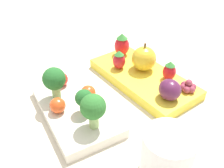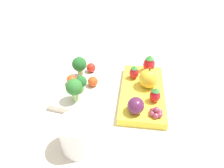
# 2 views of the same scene
# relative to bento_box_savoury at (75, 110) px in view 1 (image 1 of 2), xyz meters

# --- Properties ---
(ground_plane) EXTENTS (4.00, 4.00, 0.00)m
(ground_plane) POSITION_rel_bento_box_savoury_xyz_m (0.01, -0.08, -0.01)
(ground_plane) COLOR beige
(bento_box_savoury) EXTENTS (0.19, 0.11, 0.02)m
(bento_box_savoury) POSITION_rel_bento_box_savoury_xyz_m (0.00, 0.00, 0.00)
(bento_box_savoury) COLOR silver
(bento_box_savoury) RESTS_ON ground_plane
(bento_box_fruit) EXTENTS (0.23, 0.13, 0.02)m
(bento_box_fruit) POSITION_rel_bento_box_savoury_xyz_m (0.01, -0.16, 0.00)
(bento_box_fruit) COLOR yellow
(bento_box_fruit) RESTS_ON ground_plane
(broccoli_floret_0) EXTENTS (0.03, 0.03, 0.04)m
(broccoli_floret_0) POSITION_rel_bento_box_savoury_xyz_m (-0.02, -0.01, 0.04)
(broccoli_floret_0) COLOR #93B770
(broccoli_floret_0) RESTS_ON bento_box_savoury
(broccoli_floret_1) EXTENTS (0.04, 0.04, 0.06)m
(broccoli_floret_1) POSITION_rel_bento_box_savoury_xyz_m (0.04, 0.02, 0.05)
(broccoli_floret_1) COLOR #93B770
(broccoli_floret_1) RESTS_ON bento_box_savoury
(broccoli_floret_2) EXTENTS (0.04, 0.04, 0.06)m
(broccoli_floret_2) POSITION_rel_bento_box_savoury_xyz_m (-0.06, -0.00, 0.05)
(broccoli_floret_2) COLOR #93B770
(broccoli_floret_2) RESTS_ON bento_box_savoury
(cherry_tomato_0) EXTENTS (0.03, 0.03, 0.03)m
(cherry_tomato_0) POSITION_rel_bento_box_savoury_xyz_m (0.00, 0.03, 0.02)
(cherry_tomato_0) COLOR #DB4C1E
(cherry_tomato_0) RESTS_ON bento_box_savoury
(cherry_tomato_1) EXTENTS (0.03, 0.03, 0.03)m
(cherry_tomato_1) POSITION_rel_bento_box_savoury_xyz_m (0.00, -0.03, 0.02)
(cherry_tomato_1) COLOR #DB4C1E
(cherry_tomato_1) RESTS_ON bento_box_savoury
(cherry_tomato_2) EXTENTS (0.03, 0.03, 0.03)m
(cherry_tomato_2) POSITION_rel_bento_box_savoury_xyz_m (0.07, -0.00, 0.02)
(cherry_tomato_2) COLOR red
(cherry_tomato_2) RESTS_ON bento_box_savoury
(apple) EXTENTS (0.05, 0.05, 0.06)m
(apple) POSITION_rel_bento_box_savoury_xyz_m (0.03, -0.17, 0.03)
(apple) COLOR gold
(apple) RESTS_ON bento_box_fruit
(strawberry_0) EXTENTS (0.03, 0.03, 0.04)m
(strawberry_0) POSITION_rel_bento_box_savoury_xyz_m (-0.02, -0.19, 0.03)
(strawberry_0) COLOR red
(strawberry_0) RESTS_ON bento_box_fruit
(strawberry_1) EXTENTS (0.03, 0.03, 0.05)m
(strawberry_1) POSITION_rel_bento_box_savoury_xyz_m (0.10, -0.16, 0.03)
(strawberry_1) COLOR red
(strawberry_1) RESTS_ON bento_box_fruit
(strawberry_2) EXTENTS (0.03, 0.03, 0.04)m
(strawberry_2) POSITION_rel_bento_box_savoury_xyz_m (0.06, -0.13, 0.03)
(strawberry_2) COLOR red
(strawberry_2) RESTS_ON bento_box_fruit
(plum) EXTENTS (0.04, 0.04, 0.04)m
(plum) POSITION_rel_bento_box_savoury_xyz_m (-0.07, -0.15, 0.03)
(plum) COLOR #511E42
(plum) RESTS_ON bento_box_fruit
(grape_cluster) EXTENTS (0.03, 0.03, 0.02)m
(grape_cluster) POSITION_rel_bento_box_savoury_xyz_m (-0.07, -0.19, 0.02)
(grape_cluster) COLOR #93384C
(grape_cluster) RESTS_ON bento_box_fruit
(drinking_cup) EXTENTS (0.07, 0.07, 0.07)m
(drinking_cup) POSITION_rel_bento_box_savoury_xyz_m (-0.17, -0.05, 0.03)
(drinking_cup) COLOR white
(drinking_cup) RESTS_ON ground_plane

